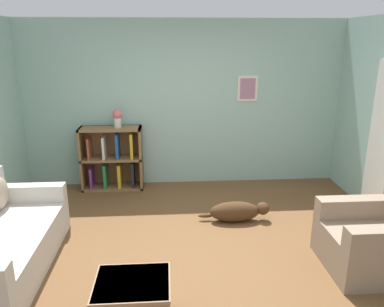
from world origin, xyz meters
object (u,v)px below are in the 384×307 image
(coffee_table, at_px, (133,303))
(dog, at_px, (237,211))
(recliner_chair, at_px, (381,236))
(vase, at_px, (117,117))
(bookshelf, at_px, (113,159))

(coffee_table, bearing_deg, dog, 56.47)
(recliner_chair, height_order, dog, recliner_chair)
(coffee_table, distance_m, vase, 3.25)
(dog, relative_size, vase, 3.32)
(recliner_chair, bearing_deg, vase, 140.84)
(dog, bearing_deg, recliner_chair, -41.15)
(bookshelf, bearing_deg, dog, -36.22)
(vase, bearing_deg, recliner_chair, -39.16)
(bookshelf, xyz_separation_m, vase, (0.11, -0.02, 0.67))
(coffee_table, height_order, vase, vase)
(coffee_table, height_order, dog, coffee_table)
(coffee_table, bearing_deg, vase, 98.27)
(bookshelf, bearing_deg, recliner_chair, -38.38)
(bookshelf, xyz_separation_m, coffee_table, (0.56, -3.10, -0.25))
(bookshelf, distance_m, recliner_chair, 3.88)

